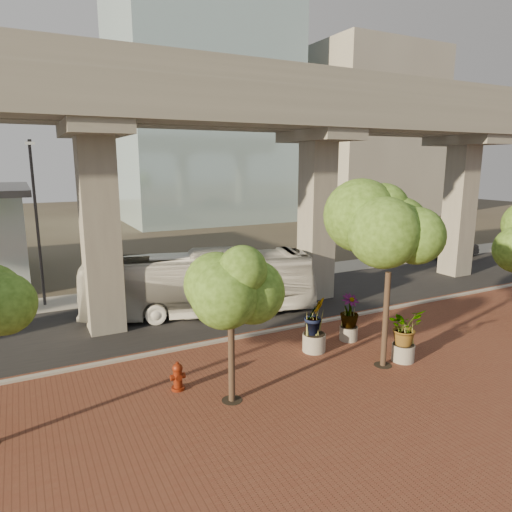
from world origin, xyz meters
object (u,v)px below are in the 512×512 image
parked_car (454,248)px  planter_front (405,329)px  transit_bus (200,284)px  fire_hydrant (178,376)px

parked_car → planter_front: 23.03m
transit_bus → fire_hydrant: bearing=169.3°
fire_hydrant → planter_front: bearing=-12.0°
parked_car → fire_hydrant: size_ratio=4.66×
fire_hydrant → transit_bus: bearing=63.8°
transit_bus → fire_hydrant: (-3.64, -7.40, -1.11)m
parked_car → planter_front: bearing=117.8°
fire_hydrant → planter_front: (8.76, -1.86, 0.83)m
fire_hydrant → planter_front: size_ratio=0.47×
transit_bus → planter_front: 10.58m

